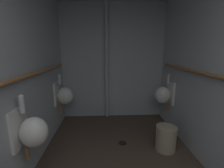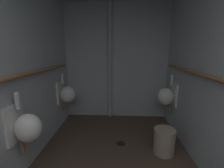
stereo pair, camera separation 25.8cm
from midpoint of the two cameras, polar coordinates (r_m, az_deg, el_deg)
wall_left at (r=1.91m, az=-32.37°, el=2.44°), size 0.06×3.87×2.51m
wall_back at (r=3.46m, az=3.80°, el=7.93°), size 2.38×0.06×2.51m
urinal_left_mid at (r=1.99m, az=-25.92°, el=-14.32°), size 0.32×0.30×0.76m
urinal_left_far at (r=3.17m, az=-14.27°, el=-3.67°), size 0.32×0.30×0.76m
urinal_right_mid at (r=3.16m, az=21.93°, el=-4.23°), size 0.32×0.30×0.76m
supply_pipe_left at (r=1.89m, az=-29.47°, el=2.00°), size 0.06×3.12×0.06m
supply_pipe_right at (r=1.94m, az=38.20°, el=1.17°), size 0.06×3.07×0.06m
standpipe_back_wall at (r=3.35m, az=1.42°, el=7.81°), size 0.08×0.08×2.46m
floor_drain at (r=2.75m, az=6.11°, el=-21.20°), size 0.14×0.14×0.01m
waste_bin at (r=2.61m, az=21.71°, el=-19.18°), size 0.31×0.31×0.38m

